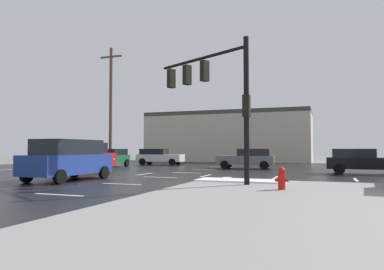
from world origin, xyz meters
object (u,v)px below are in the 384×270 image
at_px(traffic_signal_mast, 215,88).
at_px(sedan_black, 362,161).
at_px(fire_hydrant, 282,178).
at_px(suv_red, 81,156).
at_px(sedan_white, 159,156).
at_px(utility_pole_far, 111,104).
at_px(sedan_green, 110,157).
at_px(sedan_grey, 248,158).
at_px(suv_blue, 68,159).

relative_size(traffic_signal_mast, sedan_black, 1.33).
xyz_separation_m(fire_hydrant, suv_red, (-15.46, 8.88, 0.55)).
height_order(suv_red, sedan_black, suv_red).
height_order(fire_hydrant, sedan_white, sedan_white).
bearing_deg(traffic_signal_mast, utility_pole_far, -15.15).
xyz_separation_m(sedan_green, sedan_black, (19.67, -2.02, 0.00)).
relative_size(suv_red, sedan_grey, 1.05).
xyz_separation_m(suv_red, sedan_grey, (11.15, 6.34, -0.24)).
height_order(sedan_grey, utility_pole_far, utility_pole_far).
relative_size(fire_hydrant, sedan_black, 0.17).
bearing_deg(sedan_white, sedan_grey, -25.38).
bearing_deg(suv_red, utility_pole_far, 100.09).
bearing_deg(suv_blue, sedan_grey, -22.93).
bearing_deg(utility_pole_far, sedan_white, 57.95).
bearing_deg(fire_hydrant, sedan_grey, 105.82).
xyz_separation_m(traffic_signal_mast, fire_hydrant, (3.11, -2.12, -3.79)).
distance_m(sedan_white, utility_pole_far, 7.00).
distance_m(fire_hydrant, suv_red, 17.84).
relative_size(traffic_signal_mast, sedan_grey, 1.31).
bearing_deg(sedan_black, traffic_signal_mast, -126.11).
height_order(fire_hydrant, sedan_black, sedan_black).
xyz_separation_m(sedan_green, sedan_white, (2.14, 5.28, 0.00)).
distance_m(sedan_black, sedan_grey, 8.76).
distance_m(suv_red, sedan_green, 4.71).
bearing_deg(sedan_white, utility_pole_far, -126.85).
bearing_deg(suv_blue, sedan_white, 12.32).
xyz_separation_m(suv_red, suv_blue, (4.94, -7.45, 0.00)).
relative_size(sedan_grey, sedan_white, 1.00).
relative_size(traffic_signal_mast, sedan_white, 1.31).
height_order(fire_hydrant, sedan_green, sedan_green).
xyz_separation_m(sedan_green, utility_pole_far, (-0.59, 0.92, 4.76)).
bearing_deg(sedan_grey, suv_red, 25.30).
bearing_deg(sedan_green, suv_red, 3.06).
bearing_deg(traffic_signal_mast, sedan_black, -98.37).
relative_size(suv_red, sedan_green, 1.05).
relative_size(traffic_signal_mast, fire_hydrant, 7.65).
bearing_deg(sedan_black, sedan_white, 156.90).
bearing_deg(sedan_black, sedan_grey, 154.55).
distance_m(suv_red, sedan_grey, 12.83).
bearing_deg(traffic_signal_mast, sedan_grey, -57.50).
distance_m(sedan_black, utility_pole_far, 21.02).
distance_m(sedan_black, sedan_white, 18.99).
bearing_deg(sedan_white, suv_red, -103.70).
xyz_separation_m(fire_hydrant, sedan_green, (-16.04, 13.54, 0.32)).
xyz_separation_m(fire_hydrant, suv_blue, (-10.53, 1.43, 0.55)).
xyz_separation_m(fire_hydrant, sedan_white, (-13.90, 18.82, 0.32)).
bearing_deg(suv_blue, fire_hydrant, -96.40).
height_order(suv_red, sedan_white, suv_red).
relative_size(traffic_signal_mast, suv_blue, 1.24).
relative_size(sedan_black, suv_blue, 0.93).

